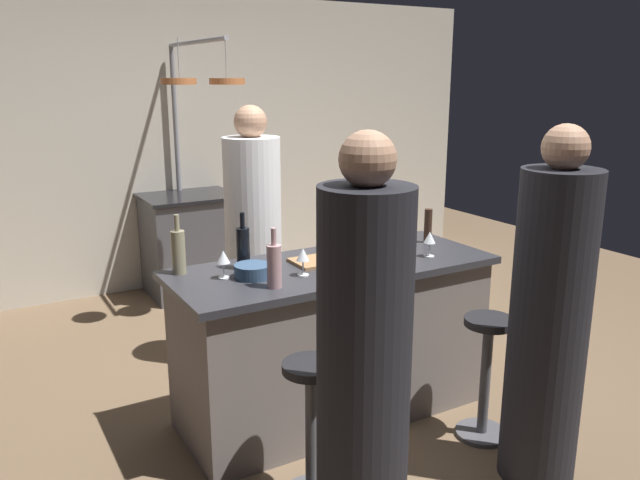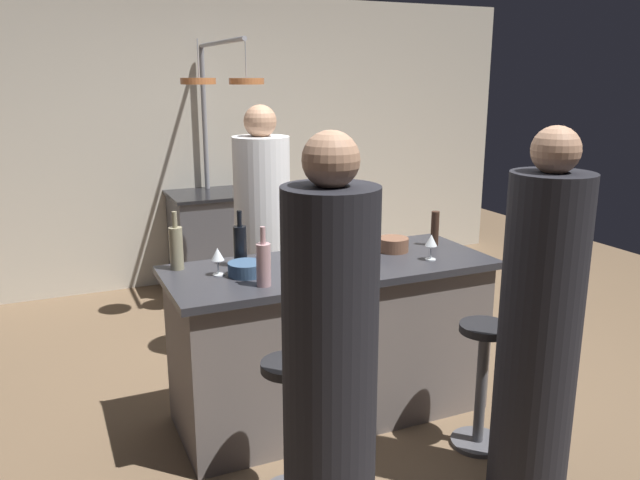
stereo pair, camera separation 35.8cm
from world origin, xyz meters
name	(u,v)px [view 2 (the right image)]	position (x,y,z in m)	size (l,w,h in m)	color
ground_plane	(330,412)	(0.00, 0.00, 0.00)	(9.00, 9.00, 0.00)	brown
back_wall	(202,142)	(0.00, 2.85, 1.30)	(6.40, 0.16, 2.60)	beige
kitchen_island	(331,340)	(0.00, 0.00, 0.45)	(1.80, 0.72, 0.90)	slate
stove_range	(217,241)	(0.00, 2.45, 0.45)	(0.80, 0.64, 0.89)	#47474C
chef	(263,248)	(-0.11, 0.82, 0.80)	(0.36, 0.36, 1.73)	white
bar_stool_left	(291,424)	(-0.49, -0.62, 0.38)	(0.28, 0.28, 0.68)	#4C4C51
guest_left	(330,374)	(-0.48, -1.01, 0.80)	(0.36, 0.36, 1.72)	black
bar_stool_right	(482,380)	(0.57, -0.62, 0.38)	(0.28, 0.28, 0.68)	#4C4C51
guest_right	(539,332)	(0.56, -1.00, 0.79)	(0.36, 0.36, 1.70)	black
overhead_pot_rack	(216,111)	(-0.06, 2.06, 1.62)	(0.61, 1.28, 2.17)	gray
cutting_board	(319,260)	(-0.04, 0.06, 0.91)	(0.32, 0.22, 0.02)	#997047
pepper_mill	(435,228)	(0.74, 0.10, 1.01)	(0.05, 0.05, 0.21)	#382319
wine_bottle_white	(176,247)	(-0.79, 0.25, 1.02)	(0.07, 0.07, 0.31)	gray
wine_bottle_dark	(240,245)	(-0.46, 0.16, 1.02)	(0.07, 0.07, 0.31)	black
wine_bottle_rose	(263,263)	(-0.46, -0.20, 1.01)	(0.07, 0.07, 0.30)	#B78C8E
wine_glass_near_right_guest	(431,242)	(0.54, -0.15, 1.01)	(0.07, 0.07, 0.15)	silver
wine_glass_near_left_guest	(296,255)	(-0.25, -0.10, 1.01)	(0.07, 0.07, 0.15)	silver
wine_glass_by_chef	(218,256)	(-0.62, 0.06, 1.01)	(0.07, 0.07, 0.15)	silver
mixing_bowl_blue	(246,269)	(-0.49, -0.01, 0.93)	(0.19, 0.19, 0.07)	#334C6B
mixing_bowl_wooden	(393,244)	(0.44, 0.09, 0.94)	(0.18, 0.18, 0.08)	brown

